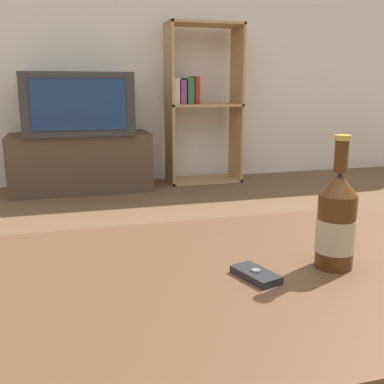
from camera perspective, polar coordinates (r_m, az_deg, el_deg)
back_wall at (r=3.83m, az=-13.20°, el=20.66°), size 8.00×0.05×2.60m
coffee_table at (r=0.90m, az=0.16°, el=-14.03°), size 1.27×0.72×0.43m
tv_stand at (r=3.54m, az=-13.90°, el=3.69°), size 1.04×0.44×0.44m
television at (r=3.50m, az=-14.30°, el=10.84°), size 0.78×0.52×0.45m
bookshelf at (r=3.73m, az=0.95°, el=11.37°), size 0.60×0.30×1.27m
beer_bottle at (r=0.93m, az=17.85°, el=-3.66°), size 0.08×0.08×0.26m
cell_phone at (r=0.87m, az=8.10°, el=-10.32°), size 0.08×0.11×0.02m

